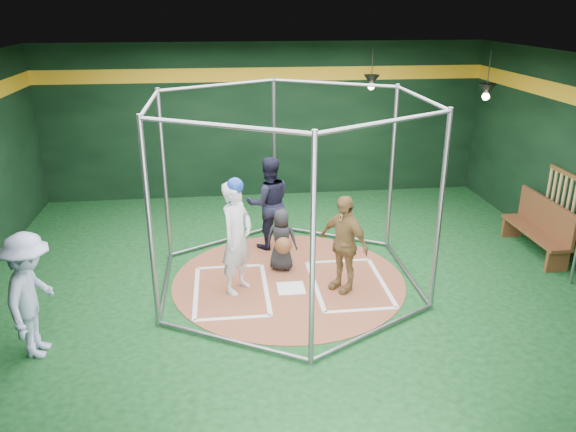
{
  "coord_description": "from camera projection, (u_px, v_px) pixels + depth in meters",
  "views": [
    {
      "loc": [
        -1.0,
        -8.19,
        4.27
      ],
      "look_at": [
        0.0,
        0.1,
        1.1
      ],
      "focal_mm": 35.0,
      "sensor_mm": 36.0,
      "label": 1
    }
  ],
  "objects": [
    {
      "name": "catcher_figure",
      "position": [
        282.0,
        240.0,
        9.41
      ],
      "size": [
        0.61,
        0.64,
        1.08
      ],
      "color": "black",
      "rests_on": "clay_disc"
    },
    {
      "name": "visitor_leopard",
      "position": [
        343.0,
        243.0,
        8.68
      ],
      "size": [
        0.86,
        0.96,
        1.56
      ],
      "primitive_type": "imported",
      "rotation": [
        0.0,
        0.0,
        -0.91
      ],
      "color": "tan",
      "rests_on": "clay_disc"
    },
    {
      "name": "bystander_blue",
      "position": [
        31.0,
        296.0,
        7.04
      ],
      "size": [
        0.68,
        1.12,
        1.67
      ],
      "primitive_type": "imported",
      "rotation": [
        0.0,
        0.0,
        1.51
      ],
      "color": "#A1B1D5",
      "rests_on": "ground"
    },
    {
      "name": "bat_rack",
      "position": [
        566.0,
        201.0,
        9.78
      ],
      "size": [
        0.07,
        1.25,
        0.98
      ],
      "color": "brown",
      "rests_on": "room_shell"
    },
    {
      "name": "clay_disc",
      "position": [
        289.0,
        280.0,
        9.22
      ],
      "size": [
        3.8,
        3.8,
        0.01
      ],
      "primitive_type": "cylinder",
      "color": "#945036",
      "rests_on": "ground"
    },
    {
      "name": "batter_box_right",
      "position": [
        349.0,
        283.0,
        9.09
      ],
      "size": [
        1.17,
        1.77,
        0.01
      ],
      "color": "white",
      "rests_on": "clay_disc"
    },
    {
      "name": "batter_figure",
      "position": [
        237.0,
        236.0,
        8.59
      ],
      "size": [
        0.72,
        0.78,
        1.85
      ],
      "color": "silver",
      "rests_on": "clay_disc"
    },
    {
      "name": "pendant_lamp_near",
      "position": [
        371.0,
        81.0,
        11.84
      ],
      "size": [
        0.34,
        0.34,
        0.9
      ],
      "color": "black",
      "rests_on": "room_shell"
    },
    {
      "name": "dugout_bench",
      "position": [
        540.0,
        226.0,
        10.09
      ],
      "size": [
        0.41,
        1.74,
        1.02
      ],
      "color": "brown",
      "rests_on": "ground"
    },
    {
      "name": "home_plate",
      "position": [
        291.0,
        288.0,
        8.94
      ],
      "size": [
        0.43,
        0.43,
        0.01
      ],
      "primitive_type": "cube",
      "color": "white",
      "rests_on": "clay_disc"
    },
    {
      "name": "batting_cage",
      "position": [
        289.0,
        194.0,
        8.69
      ],
      "size": [
        4.05,
        4.67,
        3.0
      ],
      "color": "gray",
      "rests_on": "ground"
    },
    {
      "name": "batter_box_left",
      "position": [
        231.0,
        290.0,
        8.88
      ],
      "size": [
        1.17,
        1.77,
        0.01
      ],
      "color": "white",
      "rests_on": "clay_disc"
    },
    {
      "name": "pendant_lamp_far",
      "position": [
        487.0,
        90.0,
        10.56
      ],
      "size": [
        0.34,
        0.34,
        0.9
      ],
      "color": "black",
      "rests_on": "room_shell"
    },
    {
      "name": "room_shell",
      "position": [
        289.0,
        178.0,
        8.61
      ],
      "size": [
        10.1,
        9.1,
        3.53
      ],
      "color": "#0C3514",
      "rests_on": "ground"
    },
    {
      "name": "umpire",
      "position": [
        269.0,
        203.0,
        10.2
      ],
      "size": [
        0.92,
        0.76,
        1.72
      ],
      "primitive_type": "imported",
      "rotation": [
        0.0,
        0.0,
        3.28
      ],
      "color": "black",
      "rests_on": "clay_disc"
    }
  ]
}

